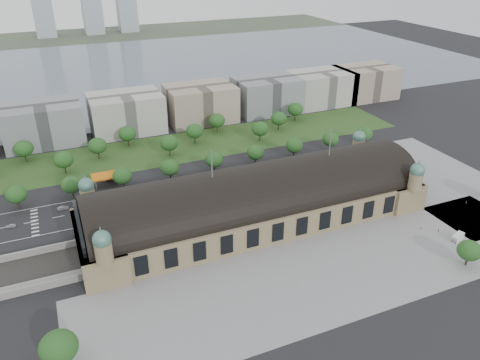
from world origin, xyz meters
name	(u,v)px	position (x,y,z in m)	size (l,w,h in m)	color
ground	(256,221)	(0.00, 0.00, 0.00)	(900.00, 900.00, 0.00)	black
station	(257,201)	(0.00, 0.00, 10.28)	(150.00, 48.40, 44.30)	#857453
plaza_south	(331,273)	(10.00, -44.00, 0.00)	(190.00, 48.00, 0.12)	gray
plaza_east	(436,179)	(103.00, 0.00, 0.00)	(56.00, 100.00, 0.12)	gray
road_slab	(187,192)	(-20.00, 38.00, 0.00)	(260.00, 26.00, 0.10)	black
grass_belt	(167,149)	(-15.00, 93.00, 0.00)	(300.00, 45.00, 0.10)	#2B4B1E
petrol_station	(107,176)	(-53.91, 65.28, 2.95)	(14.00, 13.00, 5.05)	orange
lake	(126,69)	(0.00, 298.00, 0.00)	(700.00, 320.00, 0.08)	slate
far_shore	(96,35)	(0.00, 498.00, 0.00)	(700.00, 120.00, 0.14)	#44513D
far_tower_left	(41,4)	(-60.00, 508.00, 40.00)	(24.00, 24.00, 80.00)	#9EA8B2
far_tower_mid	(91,0)	(0.00, 508.00, 42.50)	(24.00, 24.00, 85.00)	#9EA8B2
far_tower_right	(126,2)	(45.00, 508.00, 37.50)	(24.00, 24.00, 75.00)	#9EA8B2
office_2	(43,124)	(-80.00, 133.00, 12.00)	(45.00, 32.00, 24.00)	gray
office_3	(126,113)	(-30.00, 133.00, 12.00)	(45.00, 32.00, 24.00)	#B4B1AB
office_4	(201,103)	(20.00, 133.00, 12.00)	(45.00, 32.00, 24.00)	tan
office_5	(267,95)	(70.00, 133.00, 12.00)	(45.00, 32.00, 24.00)	gray
office_6	(321,88)	(115.00, 133.00, 12.00)	(45.00, 32.00, 24.00)	#B4B1AB
office_7	(365,82)	(155.00, 133.00, 12.00)	(45.00, 32.00, 24.00)	tan
tree_row_1	(16,194)	(-96.00, 53.00, 7.43)	(9.60, 9.60, 11.52)	#2D2116
tree_row_2	(71,185)	(-72.00, 53.00, 7.43)	(9.60, 9.60, 11.52)	#2D2116
tree_row_3	(122,176)	(-48.00, 53.00, 7.43)	(9.60, 9.60, 11.52)	#2D2116
tree_row_4	(170,167)	(-24.00, 53.00, 7.43)	(9.60, 9.60, 11.52)	#2D2116
tree_row_5	(214,160)	(0.00, 53.00, 7.43)	(9.60, 9.60, 11.52)	#2D2116
tree_row_6	(255,152)	(24.00, 53.00, 7.43)	(9.60, 9.60, 11.52)	#2D2116
tree_row_7	(294,146)	(48.00, 53.00, 7.43)	(9.60, 9.60, 11.52)	#2D2116
tree_row_8	(330,139)	(72.00, 53.00, 7.43)	(9.60, 9.60, 11.52)	#2D2116
tree_row_9	(364,133)	(96.00, 53.00, 7.43)	(9.60, 9.60, 11.52)	#2D2116
tree_belt_2	(24,148)	(-92.00, 107.00, 8.05)	(10.40, 10.40, 12.48)	#2D2116
tree_belt_3	(63,160)	(-73.00, 83.00, 8.05)	(10.40, 10.40, 12.48)	#2D2116
tree_belt_4	(97,146)	(-54.00, 95.00, 8.05)	(10.40, 10.40, 12.48)	#2D2116
tree_belt_5	(127,134)	(-35.00, 107.00, 8.05)	(10.40, 10.40, 12.48)	#2D2116
tree_belt_6	(169,143)	(-16.00, 83.00, 8.05)	(10.40, 10.40, 12.48)	#2D2116
tree_belt_7	(194,131)	(3.00, 95.00, 8.05)	(10.40, 10.40, 12.48)	#2D2116
tree_belt_8	(217,121)	(22.00, 107.00, 8.05)	(10.40, 10.40, 12.48)	#2D2116
tree_belt_9	(260,129)	(41.00, 83.00, 8.05)	(10.40, 10.40, 12.48)	#2D2116
tree_belt_10	(279,119)	(60.00, 95.00, 8.05)	(10.40, 10.40, 12.48)	#2D2116
tree_belt_11	(295,109)	(79.00, 107.00, 8.05)	(10.40, 10.40, 12.48)	#2D2116
tree_plaza_sw	(59,347)	(-85.00, -50.00, 8.05)	(11.00, 11.00, 12.73)	#2D2116
tree_plaza_s	(469,251)	(60.00, -60.00, 6.80)	(9.00, 9.00, 10.64)	#2D2116
traffic_car_0	(11,226)	(-99.55, 37.18, 0.73)	(1.71, 4.26, 1.45)	#B9B8BB
traffic_car_1	(63,208)	(-77.51, 43.95, 0.82)	(1.74, 5.00, 1.65)	gray
traffic_car_2	(118,206)	(-53.82, 35.89, 0.66)	(2.18, 4.74, 1.32)	black
traffic_car_3	(195,180)	(-13.01, 47.04, 0.79)	(2.21, 5.43, 1.57)	maroon
traffic_car_4	(254,183)	(13.50, 32.29, 0.67)	(1.58, 3.92, 1.33)	#1B2C4D
traffic_car_5	(307,159)	(53.24, 47.23, 0.70)	(1.48, 4.23, 1.39)	#595C61
parked_car_0	(91,224)	(-67.71, 25.00, 0.65)	(1.38, 3.97, 1.31)	black
parked_car_1	(138,219)	(-47.88, 21.00, 0.75)	(2.50, 5.42, 1.51)	maroon
parked_car_2	(111,220)	(-58.79, 24.90, 0.68)	(1.89, 4.66, 1.35)	#1C244E
parked_car_3	(102,222)	(-62.71, 25.00, 0.67)	(1.58, 3.92, 1.34)	#585B5F
parked_car_4	(131,216)	(-50.24, 24.78, 0.76)	(1.61, 4.62, 1.52)	silver
parked_car_5	(140,217)	(-46.80, 22.02, 0.74)	(2.46, 5.34, 1.48)	gray
parked_car_6	(202,206)	(-18.00, 21.00, 0.73)	(2.04, 5.01, 1.45)	black
bus_west	(199,198)	(-17.61, 27.00, 1.66)	(2.79, 11.94, 3.33)	red
bus_mid	(219,190)	(-5.62, 30.74, 1.50)	(2.52, 10.76, 3.00)	beige
bus_east	(261,185)	(15.18, 27.00, 1.54)	(2.59, 11.09, 3.09)	#B8B2AA
van_south	(457,238)	(69.67, -46.15, 1.35)	(7.00, 4.59, 2.82)	silver
pedestrian_0	(421,229)	(61.61, -34.36, 0.76)	(0.74, 0.43, 1.52)	gray
pedestrian_1	(439,230)	(67.33, -38.38, 0.83)	(0.60, 0.40, 1.65)	gray
pedestrian_2	(466,202)	(96.81, -25.17, 0.88)	(0.86, 0.50, 1.77)	gray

